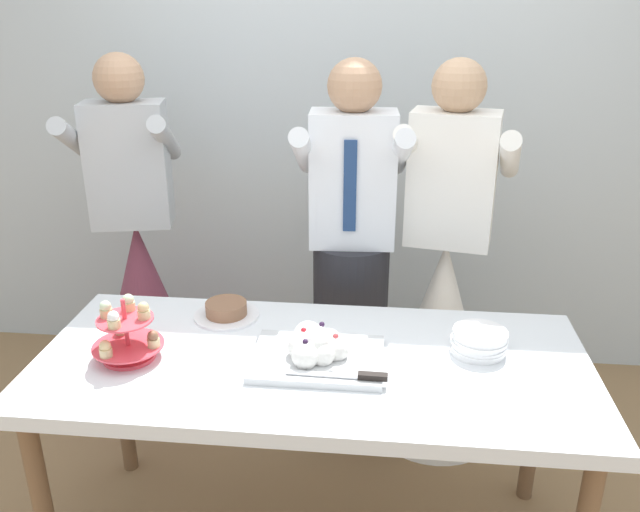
{
  "coord_description": "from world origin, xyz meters",
  "views": [
    {
      "loc": [
        0.21,
        -1.82,
        1.87
      ],
      "look_at": [
        0.01,
        0.15,
        1.07
      ],
      "focal_mm": 36.38,
      "sensor_mm": 36.0,
      "label": 1
    }
  ],
  "objects_px": {
    "person_groom": "(351,281)",
    "person_bride": "(441,315)",
    "plate_stack": "(479,341)",
    "dessert_table": "(312,378)",
    "main_cake_tray": "(316,351)",
    "cupcake_stand": "(127,335)",
    "round_cake": "(226,311)",
    "person_guest": "(143,292)"
  },
  "relations": [
    {
      "from": "cupcake_stand",
      "to": "person_bride",
      "type": "relative_size",
      "value": 0.14
    },
    {
      "from": "cupcake_stand",
      "to": "person_guest",
      "type": "bearing_deg",
      "value": 108.77
    },
    {
      "from": "dessert_table",
      "to": "person_guest",
      "type": "relative_size",
      "value": 1.08
    },
    {
      "from": "round_cake",
      "to": "person_bride",
      "type": "xyz_separation_m",
      "value": [
        0.83,
        0.47,
        -0.22
      ]
    },
    {
      "from": "plate_stack",
      "to": "dessert_table",
      "type": "bearing_deg",
      "value": -169.51
    },
    {
      "from": "person_groom",
      "to": "dessert_table",
      "type": "bearing_deg",
      "value": -97.03
    },
    {
      "from": "cupcake_stand",
      "to": "person_bride",
      "type": "distance_m",
      "value": 1.36
    },
    {
      "from": "cupcake_stand",
      "to": "person_guest",
      "type": "distance_m",
      "value": 0.98
    },
    {
      "from": "main_cake_tray",
      "to": "person_guest",
      "type": "xyz_separation_m",
      "value": [
        -0.91,
        0.85,
        -0.23
      ]
    },
    {
      "from": "dessert_table",
      "to": "person_groom",
      "type": "height_order",
      "value": "person_groom"
    },
    {
      "from": "main_cake_tray",
      "to": "person_groom",
      "type": "distance_m",
      "value": 0.72
    },
    {
      "from": "person_groom",
      "to": "cupcake_stand",
      "type": "bearing_deg",
      "value": -132.28
    },
    {
      "from": "plate_stack",
      "to": "person_bride",
      "type": "height_order",
      "value": "person_bride"
    },
    {
      "from": "cupcake_stand",
      "to": "person_groom",
      "type": "relative_size",
      "value": 0.14
    },
    {
      "from": "dessert_table",
      "to": "person_groom",
      "type": "relative_size",
      "value": 1.08
    },
    {
      "from": "dessert_table",
      "to": "person_guest",
      "type": "height_order",
      "value": "person_guest"
    },
    {
      "from": "main_cake_tray",
      "to": "person_guest",
      "type": "height_order",
      "value": "person_guest"
    },
    {
      "from": "cupcake_stand",
      "to": "round_cake",
      "type": "relative_size",
      "value": 0.96
    },
    {
      "from": "round_cake",
      "to": "person_guest",
      "type": "relative_size",
      "value": 0.14
    },
    {
      "from": "person_groom",
      "to": "person_guest",
      "type": "relative_size",
      "value": 1.0
    },
    {
      "from": "cupcake_stand",
      "to": "person_bride",
      "type": "height_order",
      "value": "person_bride"
    },
    {
      "from": "dessert_table",
      "to": "main_cake_tray",
      "type": "relative_size",
      "value": 4.14
    },
    {
      "from": "plate_stack",
      "to": "person_guest",
      "type": "height_order",
      "value": "person_guest"
    },
    {
      "from": "person_bride",
      "to": "plate_stack",
      "type": "bearing_deg",
      "value": -84.39
    },
    {
      "from": "plate_stack",
      "to": "round_cake",
      "type": "height_order",
      "value": "plate_stack"
    },
    {
      "from": "person_groom",
      "to": "person_bride",
      "type": "height_order",
      "value": "same"
    },
    {
      "from": "dessert_table",
      "to": "round_cake",
      "type": "relative_size",
      "value": 7.5
    },
    {
      "from": "round_cake",
      "to": "main_cake_tray",
      "type": "bearing_deg",
      "value": -37.74
    },
    {
      "from": "plate_stack",
      "to": "person_guest",
      "type": "xyz_separation_m",
      "value": [
        -1.44,
        0.73,
        -0.23
      ]
    },
    {
      "from": "cupcake_stand",
      "to": "main_cake_tray",
      "type": "distance_m",
      "value": 0.61
    },
    {
      "from": "plate_stack",
      "to": "main_cake_tray",
      "type": "bearing_deg",
      "value": -167.3
    },
    {
      "from": "round_cake",
      "to": "person_guest",
      "type": "height_order",
      "value": "person_guest"
    },
    {
      "from": "round_cake",
      "to": "person_groom",
      "type": "xyz_separation_m",
      "value": [
        0.43,
        0.43,
        -0.05
      ]
    },
    {
      "from": "cupcake_stand",
      "to": "person_groom",
      "type": "distance_m",
      "value": 1.02
    },
    {
      "from": "cupcake_stand",
      "to": "person_groom",
      "type": "bearing_deg",
      "value": 47.72
    },
    {
      "from": "main_cake_tray",
      "to": "person_groom",
      "type": "xyz_separation_m",
      "value": [
        0.07,
        0.71,
        -0.07
      ]
    },
    {
      "from": "person_guest",
      "to": "person_groom",
      "type": "bearing_deg",
      "value": -8.15
    },
    {
      "from": "dessert_table",
      "to": "person_groom",
      "type": "xyz_separation_m",
      "value": [
        0.09,
        0.69,
        0.05
      ]
    },
    {
      "from": "person_groom",
      "to": "main_cake_tray",
      "type": "bearing_deg",
      "value": -95.61
    },
    {
      "from": "person_guest",
      "to": "round_cake",
      "type": "bearing_deg",
      "value": -46.09
    },
    {
      "from": "main_cake_tray",
      "to": "plate_stack",
      "type": "bearing_deg",
      "value": 12.7
    },
    {
      "from": "main_cake_tray",
      "to": "round_cake",
      "type": "xyz_separation_m",
      "value": [
        -0.36,
        0.28,
        -0.02
      ]
    }
  ]
}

